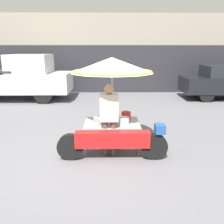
{
  "coord_description": "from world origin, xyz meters",
  "views": [
    {
      "loc": [
        0.34,
        -5.04,
        2.21
      ],
      "look_at": [
        0.42,
        0.32,
        0.86
      ],
      "focal_mm": 40.0,
      "sensor_mm": 36.0,
      "label": 1
    }
  ],
  "objects": [
    {
      "name": "vendor_motorcycle_cart",
      "position": [
        0.43,
        0.29,
        1.56
      ],
      "size": [
        2.26,
        1.77,
        2.04
      ],
      "color": "black",
      "rests_on": "ground"
    },
    {
      "name": "ground_plane",
      "position": [
        0.0,
        0.0,
        0.0
      ],
      "size": [
        36.0,
        36.0,
        0.0
      ],
      "primitive_type": "plane",
      "color": "slate"
    },
    {
      "name": "pickup_truck",
      "position": [
        -3.73,
        6.04,
        0.96
      ],
      "size": [
        5.03,
        1.97,
        1.99
      ],
      "color": "black",
      "rests_on": "ground"
    },
    {
      "name": "vendor_person",
      "position": [
        0.36,
        -0.04,
        0.85
      ],
      "size": [
        0.38,
        0.22,
        1.53
      ],
      "color": "#4C473D",
      "rests_on": "ground"
    },
    {
      "name": "shopfront_building",
      "position": [
        0.0,
        8.96,
        1.96
      ],
      "size": [
        28.0,
        2.06,
        3.94
      ],
      "color": "gray",
      "rests_on": "ground"
    }
  ]
}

